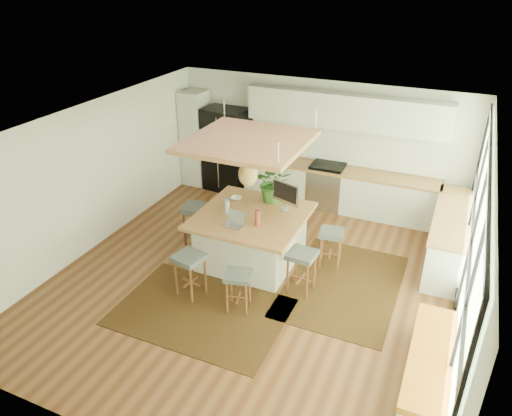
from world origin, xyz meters
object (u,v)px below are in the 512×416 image
at_px(stool_right_back, 331,248).
at_px(laptop, 233,219).
at_px(fridge, 227,151).
at_px(monitor, 285,197).
at_px(stool_left_side, 197,226).
at_px(island, 252,237).
at_px(island_plant, 273,187).
at_px(stool_near_left, 190,276).
at_px(stool_right_front, 301,272).
at_px(stool_near_right, 238,290).
at_px(microwave, 271,152).

xyz_separation_m(stool_right_back, laptop, (-1.46, -0.91, 0.70)).
bearing_deg(fridge, monitor, -38.29).
relative_size(stool_right_back, stool_left_side, 0.89).
xyz_separation_m(island, island_plant, (0.14, 0.67, 0.75)).
height_order(stool_near_left, island_plant, island_plant).
bearing_deg(laptop, stool_left_side, 154.84).
height_order(island, laptop, laptop).
height_order(stool_right_front, monitor, monitor).
height_order(fridge, stool_right_front, fridge).
distance_m(island, stool_left_side, 1.24).
bearing_deg(stool_right_back, stool_near_right, -118.44).
height_order(stool_near_left, monitor, monitor).
bearing_deg(microwave, stool_right_front, -80.85).
xyz_separation_m(monitor, island_plant, (-0.33, 0.26, 0.02)).
bearing_deg(monitor, stool_left_side, -151.01).
xyz_separation_m(stool_near_right, stool_left_side, (-1.61, 1.50, 0.00)).
height_order(laptop, island_plant, island_plant).
xyz_separation_m(fridge, island_plant, (1.95, -1.97, 0.29)).
distance_m(stool_near_left, laptop, 1.15).
xyz_separation_m(island, monitor, (0.47, 0.41, 0.72)).
distance_m(stool_right_front, stool_left_side, 2.44).
relative_size(laptop, monitor, 0.63).
bearing_deg(laptop, stool_near_right, -55.37).
distance_m(monitor, island_plant, 0.42).
bearing_deg(stool_near_right, island, 105.95).
relative_size(fridge, laptop, 5.35).
relative_size(stool_near_left, stool_right_front, 1.00).
bearing_deg(microwave, monitor, -82.98).
relative_size(island, stool_right_back, 2.67).
height_order(stool_near_right, stool_left_side, stool_left_side).
xyz_separation_m(stool_right_front, stool_left_side, (-2.34, 0.66, 0.00)).
relative_size(stool_right_back, monitor, 1.20).
relative_size(stool_right_back, island_plant, 0.96).
bearing_deg(laptop, stool_near_left, -109.13).
height_order(stool_near_left, laptop, laptop).
bearing_deg(stool_near_right, laptop, 120.11).
relative_size(microwave, island_plant, 0.68).
relative_size(stool_near_left, stool_left_side, 0.95).
xyz_separation_m(stool_right_back, stool_left_side, (-2.57, -0.27, 0.00)).
relative_size(stool_near_right, monitor, 1.14).
bearing_deg(stool_right_front, stool_near_right, -131.16).
bearing_deg(stool_right_back, monitor, -179.67).
bearing_deg(island, stool_near_right, -74.05).
height_order(stool_left_side, laptop, laptop).
relative_size(island, laptop, 5.10).
relative_size(island, monitor, 3.20).
bearing_deg(laptop, fridge, 123.02).
relative_size(stool_left_side, island_plant, 1.08).
bearing_deg(monitor, fridge, 155.64).
height_order(fridge, island, fridge).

